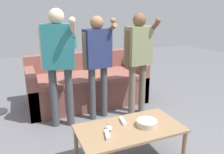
{
  "coord_description": "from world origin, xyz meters",
  "views": [
    {
      "loc": [
        -0.97,
        -2.04,
        1.52
      ],
      "look_at": [
        -0.01,
        0.27,
        0.78
      ],
      "focal_mm": 36.08,
      "sensor_mm": 36.0,
      "label": 1
    }
  ],
  "objects_px": {
    "player_center": "(98,56)",
    "game_remote_wand_near": "(148,120)",
    "game_remote_nunchuk": "(109,128)",
    "player_left": "(59,56)",
    "game_remote_wand_far": "(123,121)",
    "coffee_table": "(130,132)",
    "game_remote_wand_spare": "(107,135)",
    "player_right": "(138,53)",
    "snack_bowl": "(147,123)",
    "couch": "(86,85)"
  },
  "relations": [
    {
      "from": "game_remote_nunchuk",
      "to": "player_right",
      "type": "bearing_deg",
      "value": 48.38
    },
    {
      "from": "player_center",
      "to": "game_remote_wand_far",
      "type": "bearing_deg",
      "value": -94.18
    },
    {
      "from": "player_left",
      "to": "game_remote_wand_far",
      "type": "bearing_deg",
      "value": -63.81
    },
    {
      "from": "coffee_table",
      "to": "player_center",
      "type": "distance_m",
      "value": 1.23
    },
    {
      "from": "snack_bowl",
      "to": "game_remote_nunchuk",
      "type": "height_order",
      "value": "snack_bowl"
    },
    {
      "from": "player_left",
      "to": "game_remote_wand_near",
      "type": "bearing_deg",
      "value": -54.7
    },
    {
      "from": "game_remote_wand_far",
      "to": "game_remote_wand_spare",
      "type": "bearing_deg",
      "value": -142.8
    },
    {
      "from": "couch",
      "to": "game_remote_nunchuk",
      "type": "height_order",
      "value": "couch"
    },
    {
      "from": "player_right",
      "to": "player_center",
      "type": "bearing_deg",
      "value": 168.46
    },
    {
      "from": "snack_bowl",
      "to": "player_center",
      "type": "distance_m",
      "value": 1.23
    },
    {
      "from": "snack_bowl",
      "to": "game_remote_wand_near",
      "type": "distance_m",
      "value": 0.1
    },
    {
      "from": "couch",
      "to": "game_remote_wand_far",
      "type": "xyz_separation_m",
      "value": [
        -0.08,
        -1.61,
        0.12
      ]
    },
    {
      "from": "player_right",
      "to": "game_remote_wand_far",
      "type": "bearing_deg",
      "value": -127.03
    },
    {
      "from": "snack_bowl",
      "to": "player_left",
      "type": "xyz_separation_m",
      "value": [
        -0.65,
        1.09,
        0.54
      ]
    },
    {
      "from": "player_center",
      "to": "game_remote_wand_spare",
      "type": "relative_size",
      "value": 9.18
    },
    {
      "from": "game_remote_wand_near",
      "to": "coffee_table",
      "type": "bearing_deg",
      "value": -169.53
    },
    {
      "from": "coffee_table",
      "to": "player_right",
      "type": "distance_m",
      "value": 1.29
    },
    {
      "from": "game_remote_wand_spare",
      "to": "player_left",
      "type": "bearing_deg",
      "value": 100.55
    },
    {
      "from": "player_right",
      "to": "game_remote_wand_near",
      "type": "relative_size",
      "value": 10.26
    },
    {
      "from": "snack_bowl",
      "to": "game_remote_wand_near",
      "type": "xyz_separation_m",
      "value": [
        0.07,
        0.08,
        -0.01
      ]
    },
    {
      "from": "player_right",
      "to": "game_remote_wand_spare",
      "type": "height_order",
      "value": "player_right"
    },
    {
      "from": "game_remote_wand_far",
      "to": "couch",
      "type": "bearing_deg",
      "value": 87.15
    },
    {
      "from": "coffee_table",
      "to": "game_remote_wand_near",
      "type": "relative_size",
      "value": 7.26
    },
    {
      "from": "game_remote_wand_far",
      "to": "game_remote_wand_spare",
      "type": "relative_size",
      "value": 0.96
    },
    {
      "from": "coffee_table",
      "to": "snack_bowl",
      "type": "relative_size",
      "value": 5.08
    },
    {
      "from": "coffee_table",
      "to": "game_remote_wand_far",
      "type": "relative_size",
      "value": 6.94
    },
    {
      "from": "couch",
      "to": "game_remote_wand_spare",
      "type": "height_order",
      "value": "couch"
    },
    {
      "from": "couch",
      "to": "coffee_table",
      "type": "distance_m",
      "value": 1.74
    },
    {
      "from": "player_left",
      "to": "player_center",
      "type": "distance_m",
      "value": 0.53
    },
    {
      "from": "couch",
      "to": "snack_bowl",
      "type": "height_order",
      "value": "couch"
    },
    {
      "from": "player_center",
      "to": "game_remote_wand_near",
      "type": "height_order",
      "value": "player_center"
    },
    {
      "from": "coffee_table",
      "to": "player_left",
      "type": "relative_size",
      "value": 0.68
    },
    {
      "from": "game_remote_nunchuk",
      "to": "player_center",
      "type": "distance_m",
      "value": 1.19
    },
    {
      "from": "player_right",
      "to": "game_remote_wand_near",
      "type": "bearing_deg",
      "value": -112.45
    },
    {
      "from": "coffee_table",
      "to": "player_right",
      "type": "height_order",
      "value": "player_right"
    },
    {
      "from": "couch",
      "to": "player_center",
      "type": "relative_size",
      "value": 1.31
    },
    {
      "from": "game_remote_wand_near",
      "to": "game_remote_wand_spare",
      "type": "distance_m",
      "value": 0.52
    },
    {
      "from": "coffee_table",
      "to": "player_center",
      "type": "height_order",
      "value": "player_center"
    },
    {
      "from": "coffee_table",
      "to": "game_remote_wand_near",
      "type": "bearing_deg",
      "value": 10.47
    },
    {
      "from": "game_remote_nunchuk",
      "to": "game_remote_wand_near",
      "type": "xyz_separation_m",
      "value": [
        0.45,
        0.01,
        -0.01
      ]
    },
    {
      "from": "game_remote_nunchuk",
      "to": "game_remote_wand_spare",
      "type": "bearing_deg",
      "value": -118.97
    },
    {
      "from": "couch",
      "to": "game_remote_wand_far",
      "type": "distance_m",
      "value": 1.62
    },
    {
      "from": "coffee_table",
      "to": "game_remote_wand_spare",
      "type": "bearing_deg",
      "value": -166.32
    },
    {
      "from": "player_left",
      "to": "player_center",
      "type": "height_order",
      "value": "player_left"
    },
    {
      "from": "player_center",
      "to": "player_right",
      "type": "xyz_separation_m",
      "value": [
        0.57,
        -0.12,
        0.02
      ]
    },
    {
      "from": "player_left",
      "to": "game_remote_wand_far",
      "type": "distance_m",
      "value": 1.18
    },
    {
      "from": "player_right",
      "to": "game_remote_nunchuk",
      "type": "bearing_deg",
      "value": -131.62
    },
    {
      "from": "player_center",
      "to": "game_remote_wand_near",
      "type": "xyz_separation_m",
      "value": [
        0.19,
        -1.05,
        -0.5
      ]
    },
    {
      "from": "coffee_table",
      "to": "player_center",
      "type": "relative_size",
      "value": 0.72
    },
    {
      "from": "snack_bowl",
      "to": "player_right",
      "type": "bearing_deg",
      "value": 66.01
    }
  ]
}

